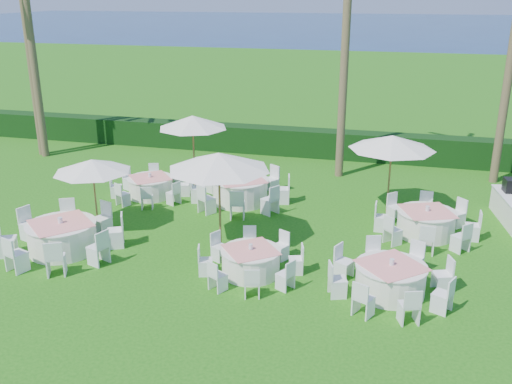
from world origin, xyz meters
TOP-DOWN VIEW (x-y plane):
  - ground at (0.00, 0.00)m, footprint 120.00×120.00m
  - hedge at (0.00, 12.00)m, footprint 34.00×1.00m
  - ocean at (0.00, 102.00)m, footprint 260.00×260.00m
  - banquet_table_a at (-4.91, 0.26)m, footprint 3.41×3.41m
  - banquet_table_b at (0.70, 0.26)m, footprint 2.76×2.76m
  - banquet_table_c at (4.31, 0.12)m, footprint 3.03×3.03m
  - banquet_table_d at (-4.40, 5.18)m, footprint 2.83×2.83m
  - banquet_table_e at (-1.06, 5.39)m, footprint 3.50×3.50m
  - banquet_table_f at (5.25, 4.06)m, footprint 3.12×3.12m
  - umbrella_a at (-4.76, 1.98)m, footprint 2.37×2.37m
  - umbrella_b at (-0.63, 1.77)m, footprint 2.96×2.96m
  - umbrella_c at (-3.26, 6.72)m, footprint 2.61×2.61m
  - umbrella_d at (4.02, 5.73)m, footprint 2.84×2.84m
  - palm_a at (-11.30, 8.95)m, footprint 4.37×4.24m
  - palm_c at (1.97, 9.35)m, footprint 4.39×4.19m
  - palm_f at (-11.60, 9.18)m, footprint 4.40×4.16m

SIDE VIEW (x-z plane):
  - ground at x=0.00m, z-range 0.00..0.00m
  - ocean at x=0.00m, z-range 0.00..0.00m
  - banquet_table_b at x=0.70m, z-range -0.06..0.80m
  - banquet_table_d at x=-4.40m, z-range -0.06..0.82m
  - banquet_table_c at x=4.31m, z-range -0.06..0.88m
  - banquet_table_f at x=5.25m, z-range -0.06..0.89m
  - banquet_table_a at x=-4.91m, z-range -0.06..0.98m
  - banquet_table_e at x=-1.06m, z-range -0.06..0.98m
  - hedge at x=0.00m, z-range 0.00..1.20m
  - umbrella_a at x=-4.76m, z-range 0.94..3.22m
  - umbrella_d at x=4.02m, z-range 1.10..3.77m
  - umbrella_c at x=-3.26m, z-range 1.13..3.86m
  - umbrella_b at x=-0.63m, z-range 1.17..4.00m
  - palm_f at x=-11.60m, z-range 0.45..9.12m
  - palm_a at x=-11.30m, z-range 0.47..10.10m
  - palm_c at x=1.97m, z-range 0.49..12.42m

